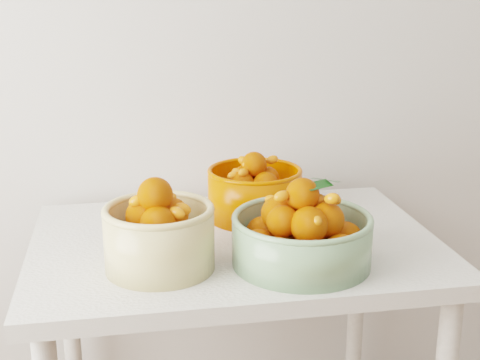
# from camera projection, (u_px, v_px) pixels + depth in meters

# --- Properties ---
(table) EXTENTS (1.00, 0.70, 0.75)m
(table) POSITION_uv_depth(u_px,v_px,m) (235.00, 274.00, 1.69)
(table) COLOR silver
(table) RESTS_ON ground
(bowl_cream) EXTENTS (0.25, 0.25, 0.21)m
(bowl_cream) POSITION_uv_depth(u_px,v_px,m) (159.00, 234.00, 1.47)
(bowl_cream) COLOR #D5BE7F
(bowl_cream) RESTS_ON table
(bowl_green) EXTENTS (0.38, 0.38, 0.20)m
(bowl_green) POSITION_uv_depth(u_px,v_px,m) (302.00, 235.00, 1.50)
(bowl_green) COLOR gray
(bowl_green) RESTS_ON table
(bowl_orange) EXTENTS (0.31, 0.31, 0.18)m
(bowl_orange) POSITION_uv_depth(u_px,v_px,m) (254.00, 192.00, 1.79)
(bowl_orange) COLOR #D74400
(bowl_orange) RESTS_ON table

